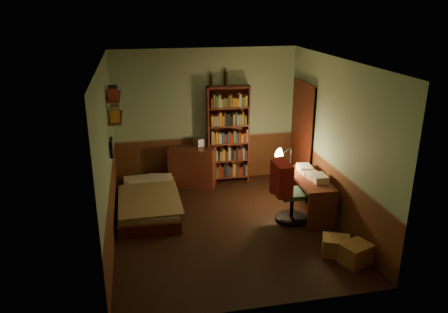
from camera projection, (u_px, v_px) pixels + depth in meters
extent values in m
cube|color=black|center=(227.00, 227.00, 6.99)|extent=(3.50, 4.00, 0.02)
cube|color=silver|center=(228.00, 61.00, 6.11)|extent=(3.50, 4.00, 0.02)
cube|color=#8FAF8B|center=(206.00, 117.00, 8.40)|extent=(3.50, 0.02, 2.60)
cube|color=#8FAF8B|center=(107.00, 157.00, 6.21)|extent=(0.02, 4.00, 2.60)
cube|color=#8FAF8B|center=(336.00, 142.00, 6.88)|extent=(0.02, 4.00, 2.60)
cube|color=#8FAF8B|center=(266.00, 208.00, 4.69)|extent=(3.50, 0.02, 2.60)
cube|color=black|center=(303.00, 137.00, 8.17)|extent=(0.06, 0.90, 2.00)
cube|color=#44180D|center=(301.00, 137.00, 8.17)|extent=(0.02, 0.98, 2.08)
cube|color=olive|center=(149.00, 196.00, 7.42)|extent=(1.02, 1.82, 0.53)
cube|color=#582519|center=(193.00, 166.00, 8.42)|extent=(0.97, 0.71, 0.77)
cube|color=#B2B2B7|center=(202.00, 141.00, 8.42)|extent=(0.33, 0.30, 0.15)
cube|color=#582519|center=(228.00, 135.00, 8.45)|extent=(0.83, 0.32, 1.90)
cylinder|color=black|center=(211.00, 80.00, 8.13)|extent=(0.07, 0.07, 0.21)
cylinder|color=black|center=(226.00, 78.00, 8.18)|extent=(0.08, 0.08, 0.26)
cube|color=#582519|center=(308.00, 195.00, 7.33)|extent=(0.53, 1.21, 0.64)
cube|color=silver|center=(314.00, 176.00, 7.15)|extent=(0.23, 0.28, 0.10)
cone|color=black|center=(291.00, 153.00, 7.57)|extent=(0.19, 0.19, 0.55)
cube|color=#38614B|center=(292.00, 196.00, 7.05)|extent=(0.44, 0.39, 0.85)
cube|color=maroon|center=(286.00, 161.00, 6.61)|extent=(0.26, 0.45, 0.52)
cube|color=#582519|center=(116.00, 118.00, 7.15)|extent=(0.20, 0.90, 0.03)
cube|color=#582519|center=(114.00, 96.00, 7.03)|extent=(0.20, 0.90, 0.03)
cube|color=black|center=(111.00, 148.00, 6.79)|extent=(0.04, 0.32, 0.26)
cube|color=#9E7540|center=(356.00, 254.00, 5.96)|extent=(0.47, 0.42, 0.29)
cube|color=#9E7540|center=(336.00, 246.00, 6.17)|extent=(0.47, 0.43, 0.26)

